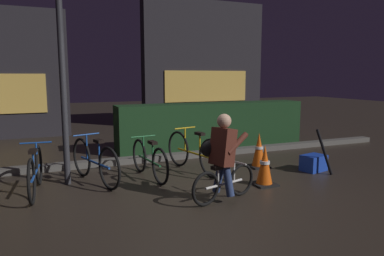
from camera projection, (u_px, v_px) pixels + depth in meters
The scene contains 14 objects.
ground_plane at pixel (195, 192), 5.50m from camera, with size 40.00×40.00×0.00m, color #2D261E.
sidewalk_curb at pixel (154, 158), 7.51m from camera, with size 12.00×0.24×0.12m, color #56544F.
hedge_row at pixel (213, 125), 8.94m from camera, with size 4.80×0.70×1.10m, color #19381C.
storefront_right at pixel (204, 64), 13.05m from camera, with size 4.55×0.54×4.41m.
street_post at pixel (63, 95), 5.72m from camera, with size 0.10×0.10×2.92m, color #2D2D33.
parked_bike_left_mid at pixel (35, 172), 5.38m from camera, with size 0.46×1.61×0.74m.
parked_bike_center_left at pixel (95, 162), 5.94m from camera, with size 0.59×1.64×0.79m.
parked_bike_center_right at pixel (149, 160), 6.21m from camera, with size 0.46×1.53×0.71m.
parked_bike_right_mid at pixel (194, 152), 6.63m from camera, with size 0.51×1.70×0.80m.
traffic_cone_near at pixel (265, 166), 5.81m from camera, with size 0.36×0.36×0.66m.
traffic_cone_far at pixel (259, 151), 6.97m from camera, with size 0.36×0.36×0.68m.
blue_crate at pixel (313, 163), 6.72m from camera, with size 0.44×0.32×0.30m, color #193DB7.
cyclist at pixel (222, 157), 5.05m from camera, with size 1.15×0.50×1.25m.
closed_umbrella at pixel (324, 152), 6.46m from camera, with size 0.05×0.05×0.85m, color black.
Camera 1 is at (-2.07, -4.88, 1.76)m, focal length 33.61 mm.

